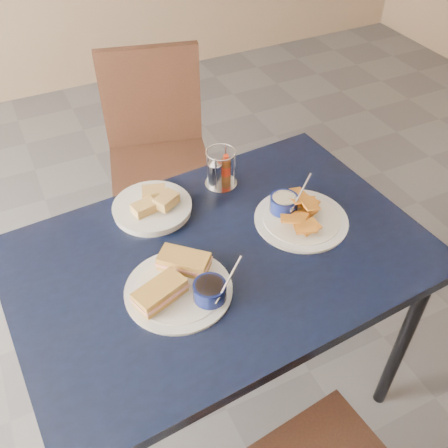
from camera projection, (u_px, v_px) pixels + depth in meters
name	position (u px, v px, depth m)	size (l,w,h in m)	color
ground	(194.00, 346.00, 2.11)	(6.00, 6.00, 0.00)	#4E4E53
dining_table	(221.00, 268.00, 1.52)	(1.26, 0.88, 0.75)	black
chair_far	(152.00, 142.00, 2.28)	(0.53, 0.52, 0.94)	black
sandwich_plate	(181.00, 284.00, 1.35)	(0.31, 0.30, 0.12)	white
plantain_plate	(296.00, 213.00, 1.57)	(0.30, 0.30, 0.12)	white
bread_basket	(153.00, 206.00, 1.60)	(0.25, 0.25, 0.07)	white
condiment_caddy	(219.00, 171.00, 1.67)	(0.11, 0.11, 0.14)	silver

